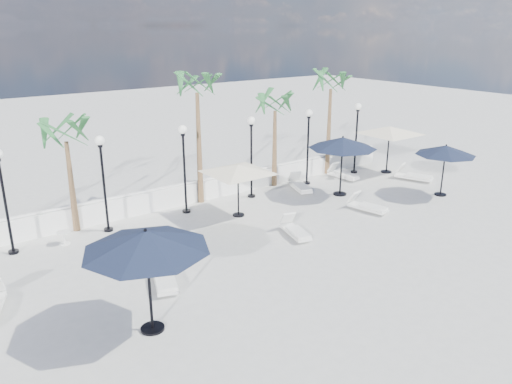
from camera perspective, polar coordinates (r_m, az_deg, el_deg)
ground at (r=17.02m, az=2.69°, el=-8.60°), size 100.00×100.00×0.00m
balustrade at (r=22.70m, az=-9.21°, el=-0.46°), size 26.00×0.30×1.01m
lamppost_1 at (r=19.17m, az=-26.97°, el=0.52°), size 0.36×0.36×3.84m
lamppost_2 at (r=19.94m, az=-17.13°, el=2.37°), size 0.36×0.36×3.84m
lamppost_3 at (r=21.27m, az=-8.24°, el=3.99°), size 0.36×0.36×3.84m
lamppost_4 at (r=23.06m, az=-0.54°, el=5.31°), size 0.36×0.36×3.84m
lamppost_5 at (r=25.21m, az=5.98°, el=6.35°), size 0.36×0.36×3.84m
lamppost_6 at (r=27.63m, az=11.44°, el=7.15°), size 0.36×0.36×3.84m
palm_1 at (r=20.12m, az=-20.92°, el=5.83°), size 2.60×2.60×4.70m
palm_2 at (r=22.05m, az=-6.76°, el=11.51°), size 2.60×2.60×6.10m
palm_3 at (r=24.59m, az=2.19°, el=9.59°), size 2.60×2.60×4.90m
palm_4 at (r=26.92m, az=8.55°, el=11.84°), size 2.60×2.60×5.70m
lounger_3 at (r=16.17m, az=-10.45°, el=-9.46°), size 1.24×2.07×0.74m
lounger_4 at (r=19.41m, az=4.50°, el=-4.38°), size 0.99×1.86×0.67m
lounger_5 at (r=24.74m, az=5.03°, el=0.74°), size 1.18×1.98×0.71m
lounger_6 at (r=22.43m, az=12.63°, el=-1.56°), size 0.94×1.90×0.68m
lounger_7 at (r=26.95m, az=9.92°, el=2.00°), size 0.74×1.85×0.68m
lounger_8 at (r=27.56m, az=17.55°, el=1.80°), size 1.29×2.03×0.73m
side_table_1 at (r=19.91m, az=-21.08°, el=-4.79°), size 0.51×0.51×0.50m
side_table_2 at (r=26.82m, az=9.29°, el=2.03°), size 0.45×0.45×0.43m
parasol_navy_left at (r=12.92m, az=-12.46°, el=-5.52°), size 3.32×3.32×2.93m
parasol_navy_mid at (r=23.73m, az=9.87°, el=5.52°), size 3.22×3.22×2.88m
parasol_navy_right at (r=25.02m, az=20.86°, el=4.45°), size 2.79×2.79×2.50m
parasol_cream_sq_a at (r=20.74m, az=-2.08°, el=3.10°), size 4.95×4.95×2.43m
parasol_cream_sq_b at (r=28.10m, az=15.07°, el=7.22°), size 5.53×5.53×2.77m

